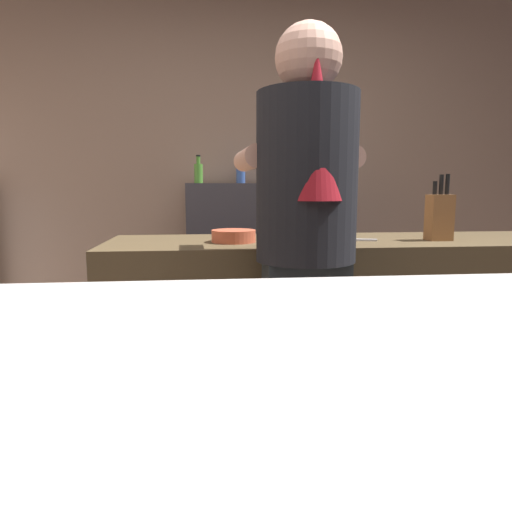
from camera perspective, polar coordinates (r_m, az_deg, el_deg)
The scene contains 11 objects.
wall_back at distance 3.47m, azimuth -1.75°, elevation 11.55°, with size 5.20×0.10×2.70m, color gray.
prep_counter at distance 2.18m, azimuth 10.77°, elevation -10.28°, with size 2.10×0.60×0.94m, color brown.
back_shelf at distance 3.24m, azimuth 0.30°, elevation -1.54°, with size 1.00×0.36×1.20m, color #3B393F.
bartender at distance 1.56m, azimuth 6.30°, elevation 1.77°, with size 0.44×0.52×1.69m.
knife_block at distance 2.15m, azimuth 22.05°, elevation 4.67°, with size 0.10×0.08×0.29m.
mixing_bowl at distance 1.93m, azimuth -2.83°, elevation 2.53°, with size 0.19×0.19×0.05m, color #C4573B.
chefs_knife at distance 2.03m, azimuth 11.59°, elevation 2.02°, with size 0.24×0.03×0.01m, color silver.
bottle_olive_oil at distance 3.19m, azimuth 3.41°, elevation 10.35°, with size 0.06×0.06×0.18m.
bottle_vinegar at distance 3.22m, azimuth -7.24°, elevation 10.36°, with size 0.06×0.06×0.19m.
bottle_hot_sauce at distance 3.18m, azimuth 5.29°, elevation 10.35°, with size 0.06×0.06×0.18m.
bottle_soy at distance 3.27m, azimuth -1.94°, elevation 10.50°, with size 0.06×0.06×0.21m.
Camera 1 is at (-0.26, -1.26, 1.16)m, focal length 31.83 mm.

